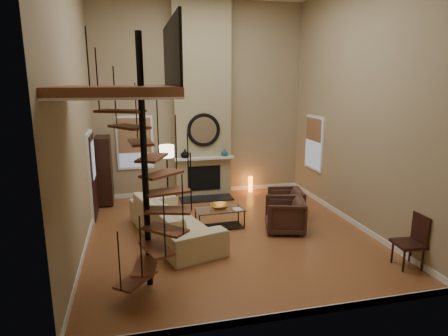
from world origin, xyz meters
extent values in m
cube|color=#AD6938|center=(0.00, 0.00, -0.01)|extent=(6.00, 6.50, 0.01)
cube|color=tan|center=(0.00, 3.25, 2.75)|extent=(6.00, 0.02, 5.50)
cube|color=tan|center=(0.00, -3.25, 2.75)|extent=(6.00, 0.02, 5.50)
cube|color=tan|center=(-3.00, 0.00, 2.75)|extent=(0.02, 6.50, 5.50)
cube|color=tan|center=(3.00, 0.00, 2.75)|extent=(0.02, 6.50, 5.50)
cube|color=white|center=(0.00, 3.24, 0.06)|extent=(6.00, 0.02, 0.12)
cube|color=white|center=(0.00, -3.24, 0.06)|extent=(6.00, 0.02, 0.12)
cube|color=white|center=(-2.99, 0.00, 0.06)|extent=(0.02, 6.50, 0.12)
cube|color=white|center=(2.99, 0.00, 0.06)|extent=(0.02, 6.50, 0.12)
cube|color=tan|center=(0.00, 3.06, 2.75)|extent=(1.60, 0.38, 5.50)
cube|color=black|center=(0.00, 2.57, 0.02)|extent=(1.50, 0.60, 0.04)
cube|color=black|center=(0.00, 2.86, 0.55)|extent=(0.95, 0.02, 0.72)
cube|color=white|center=(0.00, 2.78, 1.15)|extent=(1.70, 0.18, 0.06)
torus|color=black|center=(0.00, 2.84, 1.95)|extent=(0.94, 0.10, 0.94)
cylinder|color=white|center=(0.00, 2.85, 1.95)|extent=(0.80, 0.01, 0.80)
imported|color=black|center=(-0.55, 2.82, 1.30)|extent=(0.24, 0.24, 0.25)
imported|color=#195357|center=(0.60, 2.82, 1.28)|extent=(0.20, 0.20, 0.21)
cube|color=white|center=(-1.90, 3.23, 1.60)|extent=(1.02, 0.04, 1.52)
cube|color=#8C9EB2|center=(-1.90, 3.21, 1.60)|extent=(0.90, 0.01, 1.40)
cube|color=#9E6D46|center=(-1.90, 3.19, 1.81)|extent=(0.90, 0.01, 0.98)
cube|color=white|center=(2.98, 2.00, 1.60)|extent=(0.04, 1.02, 1.52)
cube|color=#8C9EB2|center=(2.96, 2.00, 1.60)|extent=(0.01, 0.90, 1.40)
cube|color=#9E6D46|center=(2.94, 2.00, 1.98)|extent=(0.01, 0.90, 0.63)
cube|color=white|center=(-2.97, 1.80, 1.05)|extent=(0.06, 1.05, 2.16)
cube|color=black|center=(-2.94, 1.80, 1.02)|extent=(0.05, 0.90, 2.05)
cube|color=#8C9EB2|center=(-2.90, 1.80, 1.45)|extent=(0.01, 0.60, 0.90)
cube|color=brown|center=(-2.15, -1.80, 3.18)|extent=(1.70, 2.20, 0.12)
cube|color=white|center=(-2.15, -1.80, 3.10)|extent=(1.70, 2.20, 0.03)
cube|color=black|center=(-1.33, -1.80, 3.71)|extent=(0.04, 2.20, 0.94)
cylinder|color=black|center=(-1.80, -1.80, 2.01)|extent=(0.10, 0.10, 4.02)
cube|color=brown|center=(-2.02, -2.08, 0.26)|extent=(0.71, 0.78, 0.04)
cylinder|color=black|center=(-2.24, -2.37, 0.73)|extent=(0.02, 0.02, 0.94)
cube|color=brown|center=(-1.86, -2.15, 0.52)|extent=(0.46, 0.77, 0.04)
cylinder|color=black|center=(-1.93, -2.51, 0.99)|extent=(0.02, 0.02, 0.94)
cube|color=brown|center=(-1.69, -2.14, 0.78)|extent=(0.55, 0.79, 0.04)
cylinder|color=black|center=(-1.58, -2.48, 1.25)|extent=(0.02, 0.02, 0.94)
cube|color=brown|center=(-1.54, -2.05, 1.04)|extent=(0.75, 0.74, 0.04)
cylinder|color=black|center=(-1.28, -2.30, 1.51)|extent=(0.02, 0.02, 0.94)
cube|color=brown|center=(-1.45, -1.90, 1.30)|extent=(0.79, 0.53, 0.04)
cylinder|color=black|center=(-1.11, -2.00, 1.77)|extent=(0.02, 0.02, 0.94)
cube|color=brown|center=(-1.45, -1.73, 1.56)|extent=(0.77, 0.48, 0.04)
cylinder|color=black|center=(-1.10, -1.65, 2.03)|extent=(0.02, 0.02, 0.94)
cube|color=brown|center=(-1.52, -1.57, 1.82)|extent=(0.77, 0.72, 0.04)
cylinder|color=black|center=(-1.25, -1.34, 2.29)|extent=(0.02, 0.02, 0.94)
cube|color=brown|center=(-1.67, -1.47, 2.08)|extent=(0.58, 0.79, 0.04)
cylinder|color=black|center=(-1.53, -1.13, 2.55)|extent=(0.02, 0.02, 0.94)
cube|color=brown|center=(-1.84, -1.44, 2.34)|extent=(0.41, 0.75, 0.04)
cylinder|color=black|center=(-1.88, -1.08, 2.81)|extent=(0.02, 0.02, 0.94)
cube|color=brown|center=(-2.00, -1.50, 2.60)|extent=(0.68, 0.79, 0.04)
cylinder|color=black|center=(-2.20, -1.20, 3.07)|extent=(0.02, 0.02, 0.94)
cube|color=brown|center=(-2.12, -1.63, 2.86)|extent=(0.80, 0.64, 0.04)
cylinder|color=black|center=(-2.44, -1.46, 3.33)|extent=(0.02, 0.02, 0.94)
cube|color=brown|center=(-2.16, -1.80, 3.12)|extent=(0.72, 0.34, 0.04)
cylinder|color=black|center=(-2.52, -1.80, 3.59)|extent=(0.02, 0.02, 0.94)
cube|color=black|center=(-2.74, 2.84, 0.95)|extent=(0.38, 0.81, 1.81)
imported|color=#CABB8C|center=(-1.21, 0.07, 0.40)|extent=(1.86, 3.06, 0.84)
imported|color=#44271F|center=(1.70, 0.66, 0.35)|extent=(0.92, 0.90, 0.73)
imported|color=#44271F|center=(1.35, -0.16, 0.35)|extent=(1.06, 1.05, 0.78)
cube|color=silver|center=(-0.11, 0.37, 0.44)|extent=(1.13, 0.60, 0.02)
cube|color=black|center=(-0.11, 0.37, 0.03)|extent=(1.03, 0.50, 0.01)
cylinder|color=black|center=(-0.62, 0.13, 0.22)|extent=(0.03, 0.03, 0.41)
cylinder|color=black|center=(0.42, 0.17, 0.22)|extent=(0.03, 0.03, 0.41)
cylinder|color=black|center=(-0.64, 0.57, 0.22)|extent=(0.03, 0.03, 0.41)
cylinder|color=black|center=(0.40, 0.61, 0.22)|extent=(0.03, 0.03, 0.41)
imported|color=#C57322|center=(-0.11, 0.42, 0.50)|extent=(0.43, 0.43, 0.11)
imported|color=gray|center=(0.24, 0.22, 0.46)|extent=(0.22, 0.27, 0.02)
cylinder|color=black|center=(-1.13, 1.97, 0.01)|extent=(0.35, 0.35, 0.03)
cylinder|color=black|center=(-1.13, 1.97, 0.80)|extent=(0.04, 0.04, 1.49)
cylinder|color=#F2E5C6|center=(-1.13, 1.97, 1.55)|extent=(0.38, 0.38, 0.31)
cylinder|color=orange|center=(1.44, 2.97, 0.25)|extent=(0.13, 0.13, 0.46)
cube|color=black|center=(2.79, -2.26, 0.44)|extent=(0.53, 0.53, 0.05)
cube|color=black|center=(2.99, -2.28, 0.70)|extent=(0.09, 0.46, 0.57)
cylinder|color=black|center=(2.59, -2.43, 0.21)|extent=(0.04, 0.04, 0.46)
cylinder|color=black|center=(2.95, -2.46, 0.21)|extent=(0.04, 0.04, 0.46)
cylinder|color=black|center=(2.62, -2.07, 0.21)|extent=(0.04, 0.04, 0.46)
cylinder|color=black|center=(2.98, -2.10, 0.21)|extent=(0.04, 0.04, 0.46)
camera|label=1|loc=(-1.96, -7.76, 3.33)|focal=30.87mm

